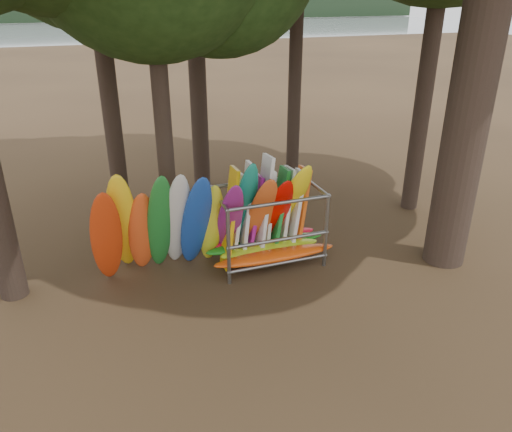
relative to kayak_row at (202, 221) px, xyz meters
name	(u,v)px	position (x,y,z in m)	size (l,w,h in m)	color
ground	(274,298)	(1.16, -1.83, -1.32)	(120.00, 120.00, 0.00)	#47331E
lake	(100,44)	(1.16, 58.17, -1.32)	(160.00, 160.00, 0.00)	gray
far_shore	(83,11)	(1.16, 108.17, 0.68)	(160.00, 4.00, 4.00)	black
kayak_row	(202,221)	(0.00, 0.00, 0.00)	(5.37, 2.17, 3.06)	red
storage_rack	(267,228)	(1.64, -0.11, -0.40)	(3.20, 1.57, 2.79)	gray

